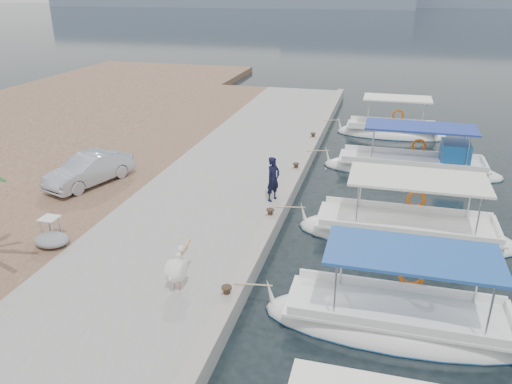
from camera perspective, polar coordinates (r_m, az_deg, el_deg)
ground at (r=16.45m, az=1.61°, el=-6.83°), size 400.00×400.00×0.00m
concrete_quay at (r=21.43m, az=-3.16°, el=1.15°), size 6.00×40.00×0.50m
quay_curb at (r=20.68m, az=4.18°, el=1.23°), size 0.44×40.00×0.12m
cobblestone_strip at (r=23.37m, az=-14.94°, el=2.25°), size 4.00×40.00×0.50m
fishing_caique_b at (r=13.54m, az=15.75°, el=-14.38°), size 6.83×2.20×2.83m
fishing_caique_c at (r=17.99m, az=16.69°, el=-4.68°), size 7.41×2.47×2.83m
fishing_caique_d at (r=24.27m, az=17.53°, el=2.54°), size 8.10×2.21×2.83m
fishing_caique_e at (r=29.99m, az=15.18°, el=6.45°), size 6.19×2.06×2.83m
mooring_bollards at (r=17.50m, az=1.63°, el=-2.37°), size 0.28×20.28×0.33m
pelican at (r=13.66m, az=-9.06°, el=-8.67°), size 0.48×1.38×1.08m
fisherman at (r=18.67m, az=1.98°, el=1.49°), size 0.66×0.74×1.71m
parked_car at (r=21.42m, az=-18.53°, el=2.45°), size 2.45×4.01×1.25m
tarp_bundle at (r=16.93m, az=-22.31°, el=-5.09°), size 1.10×0.90×0.40m
folding_table at (r=17.28m, az=-22.47°, el=-3.35°), size 0.55×0.55×0.73m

